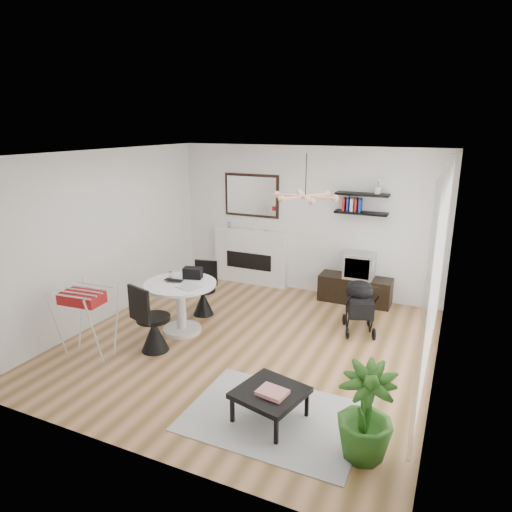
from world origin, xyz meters
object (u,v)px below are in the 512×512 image
at_px(drying_rack, 87,321).
at_px(stroller, 359,308).
at_px(tv_console, 355,289).
at_px(fireplace, 250,250).
at_px(potted_plant, 365,412).
at_px(coffee_table, 270,394).
at_px(crt_tv, 359,265).
at_px(dining_table, 181,300).

xyz_separation_m(drying_rack, stroller, (3.19, 2.31, -0.14)).
bearing_deg(tv_console, fireplace, 175.86).
bearing_deg(tv_console, potted_plant, -76.17).
bearing_deg(potted_plant, coffee_table, 171.75).
xyz_separation_m(tv_console, crt_tv, (0.05, -0.00, 0.45)).
height_order(fireplace, coffee_table, fireplace).
xyz_separation_m(fireplace, crt_tv, (2.18, -0.16, 0.01)).
xyz_separation_m(tv_console, drying_rack, (-2.87, -3.45, 0.27)).
height_order(crt_tv, dining_table, crt_tv).
bearing_deg(potted_plant, fireplace, 127.31).
bearing_deg(dining_table, crt_tv, 46.43).
distance_m(drying_rack, potted_plant, 3.86).
bearing_deg(crt_tv, drying_rack, -130.34).
distance_m(tv_console, crt_tv, 0.46).
bearing_deg(fireplace, coffee_table, -62.14).
xyz_separation_m(dining_table, potted_plant, (3.09, -1.59, -0.04)).
bearing_deg(coffee_table, tv_console, 89.00).
height_order(dining_table, potted_plant, potted_plant).
height_order(fireplace, drying_rack, fireplace).
xyz_separation_m(fireplace, potted_plant, (3.09, -4.05, -0.21)).
bearing_deg(dining_table, coffee_table, -34.95).
distance_m(drying_rack, coffee_table, 2.83).
relative_size(tv_console, potted_plant, 1.31).
bearing_deg(fireplace, potted_plant, -52.69).
distance_m(crt_tv, dining_table, 3.17).
distance_m(tv_console, drying_rack, 4.49).
distance_m(fireplace, drying_rack, 3.68).
distance_m(crt_tv, coffee_table, 3.76).
relative_size(crt_tv, potted_plant, 0.52).
height_order(fireplace, stroller, fireplace).
distance_m(dining_table, drying_rack, 1.36).
distance_m(fireplace, crt_tv, 2.18).
bearing_deg(stroller, potted_plant, -96.35).
bearing_deg(fireplace, stroller, -27.87).
height_order(dining_table, drying_rack, drying_rack).
height_order(tv_console, dining_table, dining_table).
bearing_deg(tv_console, crt_tv, -3.68).
bearing_deg(drying_rack, dining_table, 52.65).
bearing_deg(stroller, drying_rack, -163.59).
height_order(tv_console, coffee_table, tv_console).
distance_m(stroller, potted_plant, 2.83).
relative_size(coffee_table, potted_plant, 0.84).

